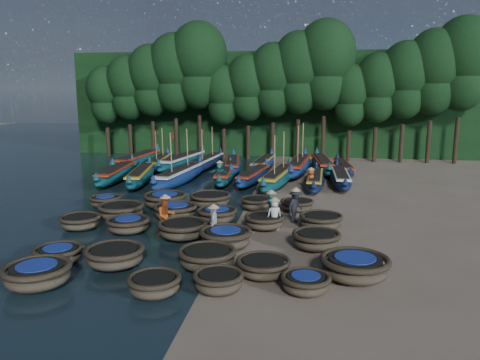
# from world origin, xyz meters

# --- Properties ---
(ground) EXTENTS (120.00, 120.00, 0.00)m
(ground) POSITION_xyz_m (0.00, 0.00, 0.00)
(ground) COLOR #7D6E5B
(ground) RESTS_ON ground
(foliage_wall) EXTENTS (40.00, 3.00, 10.00)m
(foliage_wall) POSITION_xyz_m (0.00, 23.50, 5.00)
(foliage_wall) COLOR black
(foliage_wall) RESTS_ON ground
(coracle_1) EXTENTS (2.28, 2.28, 0.80)m
(coracle_1) POSITION_xyz_m (-5.44, -9.63, 0.46)
(coracle_1) COLOR brown
(coracle_1) RESTS_ON ground
(coracle_2) EXTENTS (1.83, 1.83, 0.68)m
(coracle_2) POSITION_xyz_m (-1.36, -9.70, 0.39)
(coracle_2) COLOR brown
(coracle_2) RESTS_ON ground
(coracle_3) EXTENTS (1.94, 1.94, 0.68)m
(coracle_3) POSITION_xyz_m (0.62, -9.15, 0.39)
(coracle_3) COLOR brown
(coracle_3) RESTS_ON ground
(coracle_4) EXTENTS (1.65, 1.65, 0.63)m
(coracle_4) POSITION_xyz_m (3.43, -8.81, 0.37)
(coracle_4) COLOR brown
(coracle_4) RESTS_ON ground
(coracle_5) EXTENTS (2.22, 2.22, 0.65)m
(coracle_5) POSITION_xyz_m (-5.89, -7.51, 0.37)
(coracle_5) COLOR brown
(coracle_5) RESTS_ON ground
(coracle_6) EXTENTS (2.50, 2.50, 0.77)m
(coracle_6) POSITION_xyz_m (-3.61, -7.55, 0.44)
(coracle_6) COLOR brown
(coracle_6) RESTS_ON ground
(coracle_7) EXTENTS (2.36, 2.36, 0.77)m
(coracle_7) POSITION_xyz_m (-0.18, -7.22, 0.44)
(coracle_7) COLOR brown
(coracle_7) RESTS_ON ground
(coracle_8) EXTENTS (1.95, 1.95, 0.67)m
(coracle_8) POSITION_xyz_m (1.94, -7.66, 0.38)
(coracle_8) COLOR brown
(coracle_8) RESTS_ON ground
(coracle_9) EXTENTS (2.72, 2.72, 0.84)m
(coracle_9) POSITION_xyz_m (5.10, -7.46, 0.49)
(coracle_9) COLOR brown
(coracle_9) RESTS_ON ground
(coracle_10) EXTENTS (1.92, 1.92, 0.67)m
(coracle_10) POSITION_xyz_m (-7.14, -3.29, 0.38)
(coracle_10) COLOR brown
(coracle_10) RESTS_ON ground
(coracle_11) EXTENTS (2.41, 2.41, 0.70)m
(coracle_11) POSITION_xyz_m (-4.71, -3.46, 0.41)
(coracle_11) COLOR brown
(coracle_11) RESTS_ON ground
(coracle_12) EXTENTS (2.24, 2.24, 0.79)m
(coracle_12) POSITION_xyz_m (-1.98, -3.96, 0.45)
(coracle_12) COLOR brown
(coracle_12) RESTS_ON ground
(coracle_13) EXTENTS (2.21, 2.21, 0.83)m
(coracle_13) POSITION_xyz_m (0.11, -4.95, 0.48)
(coracle_13) COLOR brown
(coracle_13) RESTS_ON ground
(coracle_14) EXTENTS (2.29, 2.29, 0.75)m
(coracle_14) POSITION_xyz_m (3.83, -4.50, 0.43)
(coracle_14) COLOR brown
(coracle_14) RESTS_ON ground
(coracle_15) EXTENTS (2.34, 2.34, 0.83)m
(coracle_15) POSITION_xyz_m (-5.86, -1.48, 0.48)
(coracle_15) COLOR brown
(coracle_15) RESTS_ON ground
(coracle_16) EXTENTS (2.62, 2.62, 0.79)m
(coracle_16) POSITION_xyz_m (-3.17, -1.01, 0.46)
(coracle_16) COLOR brown
(coracle_16) RESTS_ON ground
(coracle_17) EXTENTS (2.47, 2.47, 0.73)m
(coracle_17) POSITION_xyz_m (-0.96, -1.30, 0.42)
(coracle_17) COLOR brown
(coracle_17) RESTS_ON ground
(coracle_18) EXTENTS (2.17, 2.17, 0.68)m
(coracle_18) POSITION_xyz_m (1.45, -1.98, 0.39)
(coracle_18) COLOR brown
(coracle_18) RESTS_ON ground
(coracle_19) EXTENTS (2.47, 2.47, 0.71)m
(coracle_19) POSITION_xyz_m (4.08, -1.55, 0.40)
(coracle_19) COLOR brown
(coracle_19) RESTS_ON ground
(coracle_20) EXTENTS (2.13, 2.13, 0.66)m
(coracle_20) POSITION_xyz_m (-7.70, 0.75, 0.38)
(coracle_20) COLOR brown
(coracle_20) RESTS_ON ground
(coracle_21) EXTENTS (2.61, 2.61, 0.84)m
(coracle_21) POSITION_xyz_m (-4.37, 1.11, 0.48)
(coracle_21) COLOR brown
(coracle_21) RESTS_ON ground
(coracle_22) EXTENTS (2.85, 2.85, 0.77)m
(coracle_22) POSITION_xyz_m (-1.96, 1.78, 0.44)
(coracle_22) COLOR brown
(coracle_22) RESTS_ON ground
(coracle_23) EXTENTS (2.00, 2.00, 0.69)m
(coracle_23) POSITION_xyz_m (0.64, 1.49, 0.39)
(coracle_23) COLOR brown
(coracle_23) RESTS_ON ground
(coracle_24) EXTENTS (2.20, 2.20, 0.63)m
(coracle_24) POSITION_xyz_m (2.87, 1.54, 0.36)
(coracle_24) COLOR brown
(coracle_24) RESTS_ON ground
(long_boat_1) EXTENTS (2.07, 8.22, 1.45)m
(long_boat_1) POSITION_xyz_m (-10.16, 8.10, 0.55)
(long_boat_1) COLOR #0D4C4D
(long_boat_1) RESTS_ON ground
(long_boat_2) EXTENTS (2.72, 8.01, 1.43)m
(long_boat_2) POSITION_xyz_m (-8.16, 7.60, 0.54)
(long_boat_2) COLOR #0D4C4D
(long_boat_2) RESTS_ON ground
(long_boat_3) EXTENTS (2.54, 8.71, 3.72)m
(long_boat_3) POSITION_xyz_m (-5.39, 7.76, 0.59)
(long_boat_3) COLOR navy
(long_boat_3) RESTS_ON ground
(long_boat_4) EXTENTS (1.73, 7.36, 1.30)m
(long_boat_4) POSITION_xyz_m (-2.40, 9.02, 0.49)
(long_boat_4) COLOR #0D4C4D
(long_boat_4) RESTS_ON ground
(long_boat_5) EXTENTS (2.43, 7.33, 1.31)m
(long_boat_5) POSITION_xyz_m (-0.36, 8.88, 0.50)
(long_boat_5) COLOR navy
(long_boat_5) RESTS_ON ground
(long_boat_6) EXTENTS (2.76, 8.39, 3.61)m
(long_boat_6) POSITION_xyz_m (1.41, 8.09, 0.57)
(long_boat_6) COLOR #0D4C4D
(long_boat_6) RESTS_ON ground
(long_boat_7) EXTENTS (1.56, 7.27, 1.28)m
(long_boat_7) POSITION_xyz_m (3.91, 8.00, 0.49)
(long_boat_7) COLOR #10163B
(long_boat_7) RESTS_ON ground
(long_boat_8) EXTENTS (1.44, 7.63, 1.34)m
(long_boat_8) POSITION_xyz_m (5.63, 9.00, 0.51)
(long_boat_8) COLOR #10163B
(long_boat_8) RESTS_ON ground
(long_boat_9) EXTENTS (2.29, 9.10, 1.61)m
(long_boat_9) POSITION_xyz_m (-10.74, 13.90, 0.61)
(long_boat_9) COLOR #0D4C4D
(long_boat_9) RESTS_ON ground
(long_boat_10) EXTENTS (2.13, 7.68, 3.28)m
(long_boat_10) POSITION_xyz_m (-8.80, 13.69, 0.52)
(long_boat_10) COLOR navy
(long_boat_10) RESTS_ON ground
(long_boat_11) EXTENTS (3.01, 8.94, 1.59)m
(long_boat_11) POSITION_xyz_m (-6.85, 13.96, 0.61)
(long_boat_11) COLOR #0D4C4D
(long_boat_11) RESTS_ON ground
(long_boat_12) EXTENTS (2.20, 7.95, 3.39)m
(long_boat_12) POSITION_xyz_m (-4.84, 14.14, 0.54)
(long_boat_12) COLOR #10163B
(long_boat_12) RESTS_ON ground
(long_boat_13) EXTENTS (2.47, 7.92, 1.41)m
(long_boat_13) POSITION_xyz_m (-2.56, 13.06, 0.54)
(long_boat_13) COLOR navy
(long_boat_13) RESTS_ON ground
(long_boat_14) EXTENTS (2.07, 7.66, 1.35)m
(long_boat_14) POSITION_xyz_m (-0.17, 14.23, 0.52)
(long_boat_14) COLOR navy
(long_boat_14) RESTS_ON ground
(long_boat_15) EXTENTS (2.49, 9.03, 3.85)m
(long_boat_15) POSITION_xyz_m (2.70, 12.99, 0.61)
(long_boat_15) COLOR navy
(long_boat_15) RESTS_ON ground
(long_boat_16) EXTENTS (2.28, 8.49, 1.50)m
(long_boat_16) POSITION_xyz_m (4.54, 14.33, 0.57)
(long_boat_16) COLOR #0D4C4D
(long_boat_16) RESTS_ON ground
(long_boat_17) EXTENTS (1.80, 7.30, 1.29)m
(long_boat_17) POSITION_xyz_m (6.11, 13.31, 0.49)
(long_boat_17) COLOR #10163B
(long_boat_17) RESTS_ON ground
(fisherman_0) EXTENTS (0.86, 0.75, 1.69)m
(fisherman_0) POSITION_xyz_m (1.91, -2.05, 0.82)
(fisherman_0) COLOR silver
(fisherman_0) RESTS_ON ground
(fisherman_1) EXTENTS (0.72, 0.74, 1.90)m
(fisherman_1) POSITION_xyz_m (1.71, -1.45, 0.95)
(fisherman_1) COLOR #186764
(fisherman_1) RESTS_ON ground
(fisherman_2) EXTENTS (1.10, 1.07, 1.99)m
(fisherman_2) POSITION_xyz_m (-2.90, -3.45, 0.94)
(fisherman_2) COLOR #AE4617
(fisherman_2) RESTS_ON ground
(fisherman_3) EXTENTS (1.10, 1.26, 1.90)m
(fisherman_3) POSITION_xyz_m (2.84, -0.68, 0.89)
(fisherman_3) COLOR black
(fisherman_3) RESTS_ON ground
(fisherman_4) EXTENTS (0.52, 0.93, 1.77)m
(fisherman_4) POSITION_xyz_m (-0.57, -4.03, 0.86)
(fisherman_4) COLOR silver
(fisherman_4) RESTS_ON ground
(fisherman_5) EXTENTS (1.57, 0.95, 1.82)m
(fisherman_5) POSITION_xyz_m (-2.57, 7.80, 0.85)
(fisherman_5) COLOR #186764
(fisherman_5) RESTS_ON ground
(fisherman_6) EXTENTS (0.60, 0.81, 1.71)m
(fisherman_6) POSITION_xyz_m (3.61, 6.59, 0.83)
(fisherman_6) COLOR #AE4617
(fisherman_6) RESTS_ON ground
(tree_0) EXTENTS (3.68, 3.68, 8.68)m
(tree_0) POSITION_xyz_m (-16.00, 20.00, 5.97)
(tree_0) COLOR black
(tree_0) RESTS_ON ground
(tree_1) EXTENTS (4.09, 4.09, 9.65)m
(tree_1) POSITION_xyz_m (-13.70, 20.00, 6.65)
(tree_1) COLOR black
(tree_1) RESTS_ON ground
(tree_2) EXTENTS (4.51, 4.51, 10.63)m
(tree_2) POSITION_xyz_m (-11.40, 20.00, 7.32)
(tree_2) COLOR black
(tree_2) RESTS_ON ground
(tree_3) EXTENTS (4.92, 4.92, 11.60)m
(tree_3) POSITION_xyz_m (-9.10, 20.00, 8.00)
(tree_3) COLOR black
(tree_3) RESTS_ON ground
(tree_4) EXTENTS (5.34, 5.34, 12.58)m
(tree_4) POSITION_xyz_m (-6.80, 20.00, 8.67)
(tree_4) COLOR black
(tree_4) RESTS_ON ground
(tree_5) EXTENTS (3.68, 3.68, 8.68)m
(tree_5) POSITION_xyz_m (-4.50, 20.00, 5.97)
(tree_5) COLOR black
(tree_5) RESTS_ON ground
(tree_6) EXTENTS (4.09, 4.09, 9.65)m
(tree_6) POSITION_xyz_m (-2.20, 20.00, 6.65)
(tree_6) COLOR black
(tree_6) RESTS_ON ground
(tree_7) EXTENTS (4.51, 4.51, 10.63)m
(tree_7) POSITION_xyz_m (0.10, 20.00, 7.32)
(tree_7) COLOR black
(tree_7) RESTS_ON ground
(tree_8) EXTENTS (4.92, 4.92, 11.60)m
(tree_8) POSITION_xyz_m (2.40, 20.00, 8.00)
(tree_8) COLOR black
(tree_8) RESTS_ON ground
(tree_9) EXTENTS (5.34, 5.34, 12.58)m
(tree_9) POSITION_xyz_m (4.70, 20.00, 8.67)
(tree_9) COLOR black
(tree_9) RESTS_ON ground
(tree_10) EXTENTS (3.68, 3.68, 8.68)m
(tree_10) POSITION_xyz_m (7.00, 20.00, 5.97)
(tree_10) COLOR black
(tree_10) RESTS_ON ground
(tree_11) EXTENTS (4.09, 4.09, 9.65)m
(tree_11) POSITION_xyz_m (9.30, 20.00, 6.65)
(tree_11) COLOR black
(tree_11) RESTS_ON ground
(tree_12) EXTENTS (4.51, 4.51, 10.63)m
(tree_12) POSITION_xyz_m (11.60, 20.00, 7.32)
(tree_12) COLOR black
(tree_12) RESTS_ON ground
(tree_13) EXTENTS (4.92, 4.92, 11.60)m
(tree_13) POSITION_xyz_m (13.90, 20.00, 8.00)
(tree_13) COLOR black
(tree_13) RESTS_ON ground
(tree_14) EXTENTS (5.34, 5.34, 12.58)m
(tree_14) POSITION_xyz_m (16.20, 20.00, 8.67)
(tree_14) COLOR black
(tree_14) RESTS_ON ground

